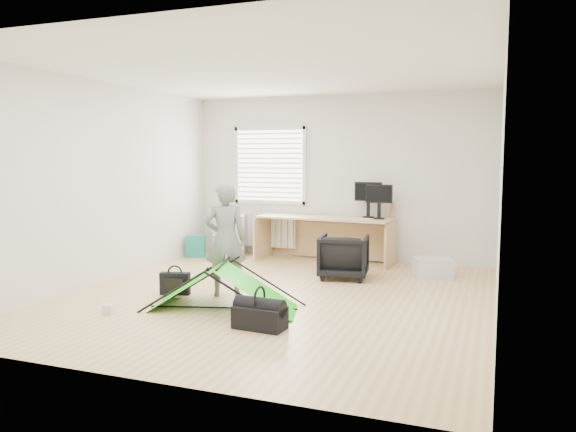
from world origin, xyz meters
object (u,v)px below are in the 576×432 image
(monitor_left, at_px, (368,205))
(person, at_px, (226,240))
(filing_cabinet, at_px, (232,235))
(desk, at_px, (324,240))
(monitor_right, at_px, (379,206))
(thermos, at_px, (392,210))
(office_chair, at_px, (344,257))
(storage_crate, at_px, (433,268))
(laptop_bag, at_px, (175,284))
(kite, at_px, (223,286))
(duffel_bag, at_px, (260,318))

(monitor_left, xyz_separation_m, person, (-1.17, -2.66, -0.25))
(filing_cabinet, height_order, monitor_left, monitor_left)
(desk, relative_size, monitor_right, 5.30)
(thermos, xyz_separation_m, office_chair, (-0.45, -1.24, -0.56))
(storage_crate, bearing_deg, monitor_right, 147.05)
(monitor_right, bearing_deg, person, -127.03)
(monitor_left, height_order, laptop_bag, monitor_left)
(thermos, bearing_deg, desk, -169.44)
(desk, relative_size, kite, 1.30)
(office_chair, height_order, storage_crate, office_chair)
(monitor_right, xyz_separation_m, laptop_bag, (-1.99, -2.69, -0.80))
(monitor_right, xyz_separation_m, kite, (-1.12, -3.08, -0.68))
(thermos, bearing_deg, duffel_bag, -99.35)
(office_chair, bearing_deg, duffel_bag, 78.46)
(desk, height_order, thermos, thermos)
(desk, bearing_deg, person, -96.87)
(monitor_right, height_order, kite, monitor_right)
(desk, bearing_deg, thermos, 14.84)
(person, bearing_deg, desk, -126.42)
(filing_cabinet, height_order, duffel_bag, filing_cabinet)
(kite, bearing_deg, filing_cabinet, 98.67)
(desk, distance_m, storage_crate, 1.87)
(filing_cabinet, bearing_deg, person, -85.40)
(person, xyz_separation_m, laptop_bag, (-0.61, -0.18, -0.56))
(office_chair, bearing_deg, person, 45.67)
(kite, bearing_deg, desk, 69.48)
(laptop_bag, distance_m, duffel_bag, 1.78)
(person, bearing_deg, monitor_left, -139.01)
(desk, distance_m, kite, 3.09)
(monitor_left, relative_size, person, 0.31)
(office_chair, xyz_separation_m, kite, (-0.84, -2.04, -0.05))
(duffel_bag, bearing_deg, monitor_right, 87.15)
(office_chair, xyz_separation_m, duffel_bag, (-0.17, -2.56, -0.19))
(thermos, distance_m, duffel_bag, 3.92)
(kite, relative_size, laptop_bag, 4.54)
(monitor_right, xyz_separation_m, thermos, (0.17, 0.19, -0.07))
(monitor_left, relative_size, laptop_bag, 1.18)
(office_chair, distance_m, storage_crate, 1.27)
(monitor_right, relative_size, duffel_bag, 0.80)
(person, xyz_separation_m, duffel_bag, (0.92, -1.09, -0.58))
(desk, xyz_separation_m, monitor_right, (0.88, 0.00, 0.57))
(desk, relative_size, monitor_left, 5.02)
(filing_cabinet, distance_m, monitor_left, 2.43)
(monitor_left, xyz_separation_m, laptop_bag, (-1.78, -2.84, -0.81))
(desk, relative_size, thermos, 8.66)
(duffel_bag, bearing_deg, laptop_bag, 153.66)
(kite, bearing_deg, thermos, 52.46)
(thermos, bearing_deg, laptop_bag, -126.81)
(office_chair, relative_size, duffel_bag, 1.31)
(kite, bearing_deg, person, 97.91)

